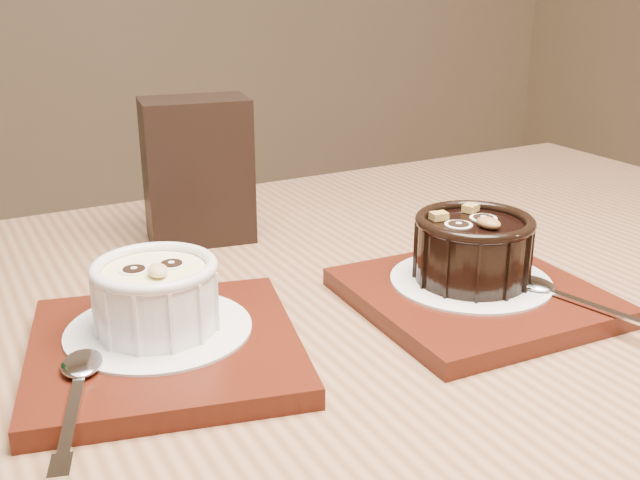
# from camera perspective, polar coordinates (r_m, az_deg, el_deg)

# --- Properties ---
(table) EXTENTS (1.26, 0.89, 0.75)m
(table) POSITION_cam_1_polar(r_m,az_deg,el_deg) (0.61, 1.91, -14.42)
(table) COLOR brown
(table) RESTS_ON ground
(tray_left) EXTENTS (0.21, 0.21, 0.01)m
(tray_left) POSITION_cam_1_polar(r_m,az_deg,el_deg) (0.53, -11.70, -8.16)
(tray_left) COLOR #48170C
(tray_left) RESTS_ON table
(doily_left) EXTENTS (0.13, 0.13, 0.00)m
(doily_left) POSITION_cam_1_polar(r_m,az_deg,el_deg) (0.54, -12.17, -6.63)
(doily_left) COLOR silver
(doily_left) RESTS_ON tray_left
(ramekin_white) EXTENTS (0.09, 0.09, 0.05)m
(ramekin_white) POSITION_cam_1_polar(r_m,az_deg,el_deg) (0.53, -12.38, -3.94)
(ramekin_white) COLOR white
(ramekin_white) RESTS_ON doily_left
(spoon_left) EXTENTS (0.06, 0.14, 0.01)m
(spoon_left) POSITION_cam_1_polar(r_m,az_deg,el_deg) (0.47, -18.12, -10.95)
(spoon_left) COLOR silver
(spoon_left) RESTS_ON tray_left
(tray_right) EXTENTS (0.19, 0.19, 0.01)m
(tray_right) POSITION_cam_1_polar(r_m,az_deg,el_deg) (0.61, 11.64, -4.25)
(tray_right) COLOR #48170C
(tray_right) RESTS_ON table
(doily_right) EXTENTS (0.13, 0.13, 0.00)m
(doily_right) POSITION_cam_1_polar(r_m,az_deg,el_deg) (0.62, 11.40, -3.03)
(doily_right) COLOR silver
(doily_right) RESTS_ON tray_right
(ramekin_dark) EXTENTS (0.09, 0.09, 0.06)m
(ramekin_dark) POSITION_cam_1_polar(r_m,az_deg,el_deg) (0.61, 11.59, -0.41)
(ramekin_dark) COLOR black
(ramekin_dark) RESTS_ON doily_right
(spoon_right) EXTENTS (0.06, 0.14, 0.01)m
(spoon_right) POSITION_cam_1_polar(r_m,az_deg,el_deg) (0.60, 18.68, -4.13)
(spoon_right) COLOR silver
(spoon_right) RESTS_ON tray_right
(condiment_stand) EXTENTS (0.11, 0.07, 0.14)m
(condiment_stand) POSITION_cam_1_polar(r_m,az_deg,el_deg) (0.73, -9.30, 5.21)
(condiment_stand) COLOR black
(condiment_stand) RESTS_ON table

